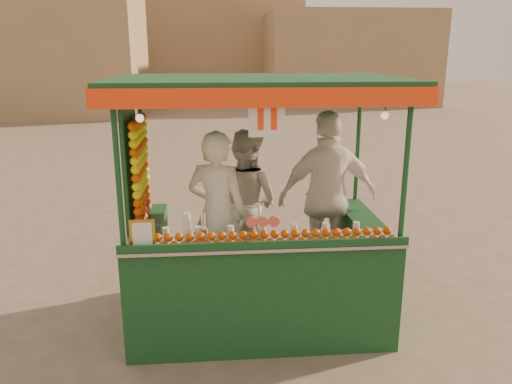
{
  "coord_description": "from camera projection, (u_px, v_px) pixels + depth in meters",
  "views": [
    {
      "loc": [
        -0.66,
        -4.8,
        2.83
      ],
      "look_at": [
        -0.23,
        0.14,
        1.45
      ],
      "focal_mm": 35.14,
      "sensor_mm": 36.0,
      "label": 1
    }
  ],
  "objects": [
    {
      "name": "ground",
      "position": [
        279.0,
        324.0,
        5.42
      ],
      "size": [
        90.0,
        90.0,
        0.0
      ],
      "primitive_type": "plane",
      "color": "brown",
      "rests_on": "ground"
    },
    {
      "name": "building_left",
      "position": [
        30.0,
        49.0,
        23.06
      ],
      "size": [
        10.0,
        6.0,
        6.0
      ],
      "primitive_type": "cube",
      "color": "#A3805D",
      "rests_on": "ground"
    },
    {
      "name": "building_right",
      "position": [
        347.0,
        59.0,
        28.36
      ],
      "size": [
        9.0,
        6.0,
        5.0
      ],
      "primitive_type": "cube",
      "color": "#A3805D",
      "rests_on": "ground"
    },
    {
      "name": "building_center",
      "position": [
        191.0,
        42.0,
        33.1
      ],
      "size": [
        14.0,
        7.0,
        7.0
      ],
      "primitive_type": "cube",
      "color": "#A3805D",
      "rests_on": "ground"
    },
    {
      "name": "juice_cart",
      "position": [
        252.0,
        250.0,
        5.22
      ],
      "size": [
        2.86,
        1.86,
        2.6
      ],
      "color": "#103B19",
      "rests_on": "ground"
    },
    {
      "name": "vendor_left",
      "position": [
        217.0,
        214.0,
        5.27
      ],
      "size": [
        0.76,
        0.64,
        1.78
      ],
      "rotation": [
        0.0,
        0.0,
        2.75
      ],
      "color": "white",
      "rests_on": "ground"
    },
    {
      "name": "vendor_middle",
      "position": [
        246.0,
        202.0,
        5.84
      ],
      "size": [
        1.05,
        1.03,
        1.7
      ],
      "rotation": [
        0.0,
        0.0,
        2.44
      ],
      "color": "beige",
      "rests_on": "ground"
    },
    {
      "name": "vendor_right",
      "position": [
        328.0,
        197.0,
        5.61
      ],
      "size": [
        1.18,
        0.59,
        1.93
      ],
      "rotation": [
        0.0,
        0.0,
        3.25
      ],
      "color": "white",
      "rests_on": "ground"
    }
  ]
}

